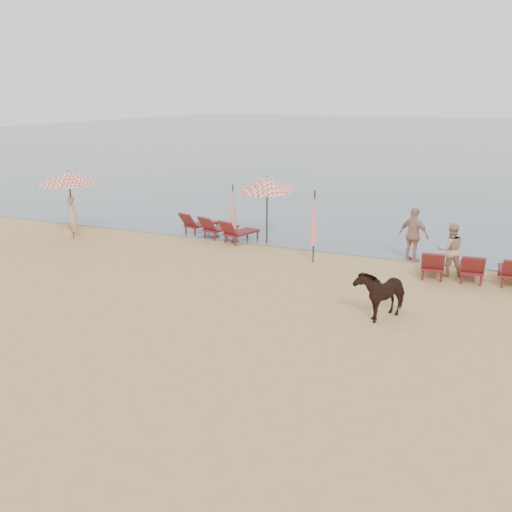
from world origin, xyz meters
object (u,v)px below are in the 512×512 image
Objects in this scene: lounger_cluster_left at (217,227)px; beachgoer_right_a at (450,250)px; umbrella_closed_left at (233,207)px; beachgoer_right_b at (414,235)px; umbrella_closed_right at (314,218)px; umbrella_open_left_b at (267,184)px; cow at (381,292)px; lounger_cluster_right at (492,269)px; beachgoer_left at (73,217)px; umbrella_open_left_a at (69,178)px.

lounger_cluster_left is 1.94× the size of beachgoer_right_a.
umbrella_closed_left reaches higher than beachgoer_right_b.
umbrella_closed_right is at bearing -19.84° from umbrella_closed_left.
umbrella_open_left_b is at bearing 17.69° from umbrella_closed_left.
umbrella_closed_right reaches higher than cow.
beachgoer_right_a reaches higher than lounger_cluster_right.
beachgoer_left reaches higher than cow.
umbrella_closed_left is 6.90m from beachgoer_right_b.
cow is (13.15, -3.50, -1.80)m from umbrella_open_left_a.
umbrella_open_left_b reaches higher than lounger_cluster_left.
lounger_cluster_right is 1.69× the size of umbrella_closed_right.
umbrella_closed_right is 4.54m from beachgoer_right_a.
lounger_cluster_left is 5.11m from umbrella_closed_right.
umbrella_open_left_b is 3.13m from umbrella_closed_right.
beachgoer_left is 13.26m from beachgoer_right_b.
lounger_cluster_left is 0.79× the size of lounger_cluster_right.
cow is at bearing -169.99° from beachgoer_left.
umbrella_open_left_a reaches higher than beachgoer_right_a.
beachgoer_right_a is (-1.28, 0.26, 0.41)m from lounger_cluster_right.
cow is at bearing -52.21° from umbrella_closed_right.
lounger_cluster_left is at bearing 159.31° from umbrella_closed_right.
umbrella_open_left_b is at bearing 163.50° from lounger_cluster_right.
umbrella_closed_right is at bearing 152.60° from cow.
beachgoer_left is at bearing 32.39° from beachgoer_right_b.
umbrella_closed_left is at bearing -137.68° from beachgoer_left.
umbrella_closed_left is (-9.49, 1.34, 0.96)m from lounger_cluster_right.
lounger_cluster_right is at bearing 0.03° from umbrella_closed_right.
beachgoer_right_a is (14.45, 0.87, -1.60)m from umbrella_open_left_a.
beachgoer_right_a is (1.29, 4.37, 0.20)m from cow.
beachgoer_right_b is at bearing 24.13° from umbrella_closed_right.
beachgoer_right_b is at bearing 147.06° from lounger_cluster_right.
cow is at bearing 113.97° from beachgoer_right_b.
beachgoer_right_a is 0.90× the size of beachgoer_right_b.
umbrella_open_left_b is 1.58× the size of beachgoer_left.
umbrella_open_left_b reaches higher than cow.
umbrella_closed_left is (6.24, 1.96, -1.05)m from umbrella_open_left_a.
umbrella_closed_right is (3.73, -1.35, 0.14)m from umbrella_closed_left.
cow is at bearing -43.90° from umbrella_open_left_b.
lounger_cluster_right is at bearing -8.07° from umbrella_closed_left.
umbrella_open_left_a reaches higher than beachgoer_right_b.
umbrella_open_left_a reaches higher than beachgoer_left.
umbrella_open_left_a reaches higher than umbrella_closed_right.
umbrella_open_left_a is 13.36m from beachgoer_right_b.
cow reaches higher than lounger_cluster_right.
umbrella_closed_right is 1.32× the size of beachgoer_right_b.
umbrella_open_left_a is 1.61m from beachgoer_left.
lounger_cluster_left is 9.28m from beachgoer_right_a.
beachgoer_right_b is (6.88, 0.06, -0.45)m from umbrella_closed_left.
beachgoer_left reaches higher than lounger_cluster_right.
umbrella_open_left_a reaches higher than lounger_cluster_left.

